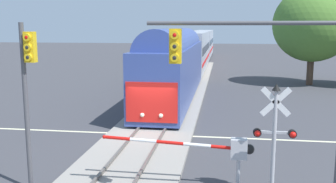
{
  "coord_description": "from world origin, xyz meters",
  "views": [
    {
      "loc": [
        3.65,
        -19.05,
        5.61
      ],
      "look_at": [
        0.63,
        1.89,
        2.0
      ],
      "focal_mm": 40.81,
      "sensor_mm": 36.0,
      "label": 1
    }
  ],
  "objects_px": {
    "traffic_signal_median": "(28,80)",
    "oak_far_right": "(313,24)",
    "traffic_signal_near_right": "(285,66)",
    "crossing_signal_mast": "(275,129)",
    "crossing_gate_near": "(223,149)",
    "commuter_train": "(194,50)"
  },
  "relations": [
    {
      "from": "traffic_signal_median",
      "to": "oak_far_right",
      "type": "distance_m",
      "value": 30.61
    },
    {
      "from": "oak_far_right",
      "to": "traffic_signal_near_right",
      "type": "bearing_deg",
      "value": -103.67
    },
    {
      "from": "oak_far_right",
      "to": "crossing_signal_mast",
      "type": "bearing_deg",
      "value": -104.36
    },
    {
      "from": "crossing_signal_mast",
      "to": "traffic_signal_median",
      "type": "relative_size",
      "value": 0.66
    },
    {
      "from": "crossing_gate_near",
      "to": "crossing_signal_mast",
      "type": "distance_m",
      "value": 1.96
    },
    {
      "from": "crossing_signal_mast",
      "to": "traffic_signal_near_right",
      "type": "bearing_deg",
      "value": -89.77
    },
    {
      "from": "crossing_gate_near",
      "to": "traffic_signal_near_right",
      "type": "bearing_deg",
      "value": -49.71
    },
    {
      "from": "commuter_train",
      "to": "crossing_signal_mast",
      "type": "relative_size",
      "value": 16.24
    },
    {
      "from": "crossing_gate_near",
      "to": "traffic_signal_median",
      "type": "xyz_separation_m",
      "value": [
        -6.46,
        -1.12,
        2.43
      ]
    },
    {
      "from": "traffic_signal_near_right",
      "to": "traffic_signal_median",
      "type": "bearing_deg",
      "value": 174.26
    },
    {
      "from": "oak_far_right",
      "to": "commuter_train",
      "type": "bearing_deg",
      "value": 141.18
    },
    {
      "from": "traffic_signal_near_right",
      "to": "oak_far_right",
      "type": "height_order",
      "value": "oak_far_right"
    },
    {
      "from": "traffic_signal_median",
      "to": "traffic_signal_near_right",
      "type": "bearing_deg",
      "value": -5.74
    },
    {
      "from": "commuter_train",
      "to": "traffic_signal_median",
      "type": "distance_m",
      "value": 36.54
    },
    {
      "from": "commuter_train",
      "to": "oak_far_right",
      "type": "relative_size",
      "value": 6.58
    },
    {
      "from": "oak_far_right",
      "to": "traffic_signal_median",
      "type": "bearing_deg",
      "value": -118.98
    },
    {
      "from": "crossing_gate_near",
      "to": "commuter_train",
      "type": "bearing_deg",
      "value": 96.01
    },
    {
      "from": "crossing_signal_mast",
      "to": "oak_far_right",
      "type": "distance_m",
      "value": 27.23
    },
    {
      "from": "crossing_signal_mast",
      "to": "oak_far_right",
      "type": "height_order",
      "value": "oak_far_right"
    },
    {
      "from": "commuter_train",
      "to": "traffic_signal_median",
      "type": "bearing_deg",
      "value": -94.31
    },
    {
      "from": "traffic_signal_near_right",
      "to": "traffic_signal_median",
      "type": "xyz_separation_m",
      "value": [
        -8.1,
        0.81,
        -0.69
      ]
    },
    {
      "from": "commuter_train",
      "to": "crossing_signal_mast",
      "type": "distance_m",
      "value": 36.26
    }
  ]
}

